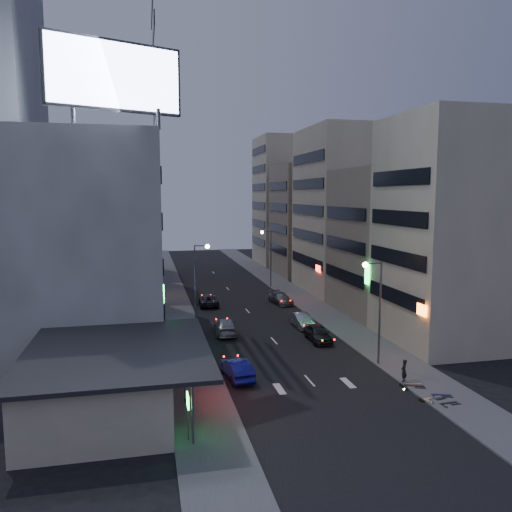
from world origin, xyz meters
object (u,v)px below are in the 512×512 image
object	(u,v)px
parked_car_right_near	(318,333)
parked_car_left	(209,300)
parked_car_right_mid	(302,320)
scooter_black_a	(456,393)
parked_car_right_far	(281,298)
road_car_blue	(237,369)
scooter_silver_b	(421,376)
scooter_blue	(452,386)
scooter_silver_a	(440,387)
road_car_silver	(226,326)
scooter_black_b	(425,377)

from	to	relation	value
parked_car_right_near	parked_car_left	world-z (taller)	parked_car_right_near
parked_car_right_mid	scooter_black_a	distance (m)	20.07
parked_car_right_far	road_car_blue	bearing A→B (deg)	-120.30
parked_car_left	parked_car_right_far	distance (m)	8.75
scooter_black_a	scooter_silver_b	xyz separation A→B (m)	(-0.55, 3.20, 0.01)
scooter_blue	scooter_silver_b	xyz separation A→B (m)	(-0.87, 2.21, -0.01)
scooter_silver_a	scooter_black_a	bearing A→B (deg)	-164.95
parked_car_right_near	parked_car_right_far	xyz separation A→B (m)	(0.84, 15.84, -0.07)
road_car_blue	road_car_silver	size ratio (longest dim) A/B	0.88
parked_car_left	scooter_silver_a	bearing A→B (deg)	113.85
scooter_black_a	scooter_black_b	distance (m)	2.80
parked_car_right_near	parked_car_right_mid	xyz separation A→B (m)	(0.00, 4.90, -0.04)
road_car_blue	parked_car_right_far	bearing A→B (deg)	-118.52
parked_car_right_near	scooter_silver_b	bearing A→B (deg)	-71.76
scooter_black_b	scooter_silver_b	xyz separation A→B (m)	(-0.00, 0.46, -0.04)
parked_car_right_mid	parked_car_left	xyz separation A→B (m)	(-7.87, 11.73, -0.04)
parked_car_right_mid	scooter_silver_b	bearing A→B (deg)	-79.26
parked_car_right_far	scooter_black_b	size ratio (longest dim) A/B	2.29
parked_car_right_mid	parked_car_right_far	bearing A→B (deg)	84.58
parked_car_right_near	road_car_blue	size ratio (longest dim) A/B	0.99
scooter_black_a	scooter_blue	bearing A→B (deg)	-21.98
scooter_black_a	scooter_silver_a	size ratio (longest dim) A/B	0.91
parked_car_left	scooter_black_b	bearing A→B (deg)	114.87
parked_car_left	road_car_blue	bearing A→B (deg)	91.00
road_car_silver	scooter_black_a	xyz separation A→B (m)	(11.78, -18.92, -0.04)
parked_car_left	parked_car_right_near	bearing A→B (deg)	118.67
scooter_blue	scooter_silver_a	bearing A→B (deg)	108.09
road_car_silver	scooter_black_b	distance (m)	19.70
scooter_black_b	parked_car_right_far	bearing A→B (deg)	29.49
parked_car_right_near	parked_car_right_mid	world-z (taller)	parked_car_right_near
scooter_silver_a	scooter_black_b	xyz separation A→B (m)	(-0.06, 1.73, -0.01)
parked_car_right_near	parked_car_right_far	distance (m)	15.86
scooter_silver_a	scooter_blue	distance (m)	0.81
parked_car_right_mid	scooter_silver_b	xyz separation A→B (m)	(3.43, -16.47, -0.01)
road_car_silver	scooter_silver_b	bearing A→B (deg)	130.85
scooter_silver_a	parked_car_left	bearing A→B (deg)	10.06
road_car_blue	scooter_black_a	distance (m)	14.75
parked_car_right_mid	road_car_blue	xyz separation A→B (m)	(-8.86, -12.41, 0.02)
parked_car_right_mid	parked_car_right_near	bearing A→B (deg)	-91.04
parked_car_left	road_car_blue	size ratio (longest dim) A/B	1.08
scooter_black_a	road_car_blue	bearing A→B (deg)	56.92
parked_car_right_near	scooter_blue	size ratio (longest dim) A/B	2.27
scooter_blue	scooter_silver_b	world-z (taller)	scooter_blue
parked_car_left	road_car_silver	size ratio (longest dim) A/B	0.95
scooter_blue	scooter_black_b	size ratio (longest dim) A/B	0.95
parked_car_right_far	road_car_silver	xyz separation A→B (m)	(-8.65, -11.70, 0.05)
scooter_blue	scooter_black_a	bearing A→B (deg)	-178.45
parked_car_right_far	scooter_black_b	distance (m)	28.00
scooter_silver_a	scooter_silver_b	bearing A→B (deg)	-8.82
parked_car_right_far	scooter_blue	size ratio (longest dim) A/B	2.42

